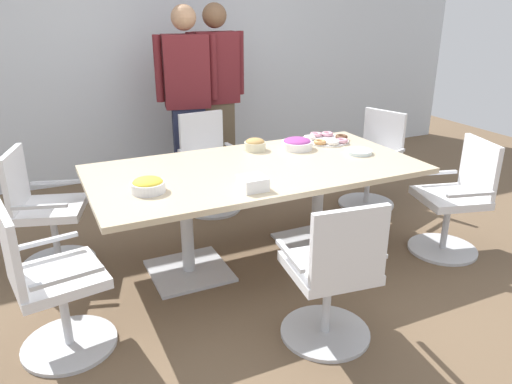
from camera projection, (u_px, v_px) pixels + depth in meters
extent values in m
cube|color=brown|center=(256.00, 257.00, 3.89)|extent=(10.00, 10.00, 0.01)
cube|color=silver|center=(163.00, 48.00, 5.41)|extent=(8.00, 0.10, 2.80)
cube|color=#CCB793|center=(256.00, 169.00, 3.63)|extent=(2.40, 1.20, 0.04)
cube|color=silver|center=(189.00, 271.00, 3.67)|extent=(0.56, 0.56, 0.02)
cylinder|color=silver|center=(187.00, 227.00, 3.54)|extent=(0.09, 0.09, 0.69)
cube|color=silver|center=(316.00, 242.00, 4.11)|extent=(0.56, 0.56, 0.02)
cylinder|color=silver|center=(318.00, 202.00, 3.98)|extent=(0.09, 0.09, 0.69)
cylinder|color=silver|center=(442.00, 249.00, 3.99)|extent=(0.66, 0.66, 0.02)
cylinder|color=silver|center=(446.00, 225.00, 3.91)|extent=(0.05, 0.05, 0.41)
cube|color=white|center=(450.00, 198.00, 3.83)|extent=(0.56, 0.56, 0.06)
cube|color=white|center=(480.00, 167.00, 3.78)|extent=(0.15, 0.43, 0.42)
cube|color=silver|center=(471.00, 195.00, 3.56)|extent=(0.36, 0.12, 0.02)
cube|color=silver|center=(436.00, 173.00, 4.01)|extent=(0.36, 0.12, 0.02)
cylinder|color=silver|center=(366.00, 203.00, 4.89)|extent=(0.68, 0.68, 0.02)
cylinder|color=silver|center=(368.00, 183.00, 4.81)|extent=(0.05, 0.05, 0.41)
cube|color=white|center=(370.00, 160.00, 4.73)|extent=(0.58, 0.58, 0.06)
cube|color=white|center=(384.00, 132.00, 4.78)|extent=(0.18, 0.43, 0.42)
cube|color=silver|center=(393.00, 154.00, 4.52)|extent=(0.36, 0.15, 0.02)
cube|color=silver|center=(349.00, 143.00, 4.85)|extent=(0.36, 0.15, 0.02)
cylinder|color=silver|center=(213.00, 208.00, 4.78)|extent=(0.58, 0.58, 0.02)
cylinder|color=silver|center=(212.00, 187.00, 4.71)|extent=(0.05, 0.05, 0.41)
cube|color=white|center=(211.00, 164.00, 4.62)|extent=(0.49, 0.49, 0.06)
cube|color=white|center=(201.00, 134.00, 4.71)|extent=(0.44, 0.07, 0.42)
cube|color=silver|center=(234.00, 148.00, 4.69)|extent=(0.06, 0.37, 0.02)
cube|color=silver|center=(186.00, 155.00, 4.47)|extent=(0.06, 0.37, 0.02)
cylinder|color=silver|center=(60.00, 263.00, 3.78)|extent=(0.67, 0.67, 0.02)
cylinder|color=silver|center=(56.00, 237.00, 3.70)|extent=(0.05, 0.05, 0.41)
cube|color=white|center=(51.00, 209.00, 3.62)|extent=(0.57, 0.57, 0.06)
cube|color=white|center=(15.00, 180.00, 3.51)|extent=(0.17, 0.43, 0.42)
cube|color=silver|center=(56.00, 182.00, 3.80)|extent=(0.36, 0.14, 0.02)
cube|color=silver|center=(40.00, 207.00, 3.35)|extent=(0.36, 0.14, 0.02)
cylinder|color=silver|center=(70.00, 344.00, 2.88)|extent=(0.62, 0.62, 0.02)
cylinder|color=silver|center=(65.00, 313.00, 2.81)|extent=(0.05, 0.05, 0.41)
cube|color=white|center=(59.00, 277.00, 2.72)|extent=(0.53, 0.53, 0.06)
cube|color=white|center=(10.00, 249.00, 2.53)|extent=(0.11, 0.44, 0.42)
cube|color=silver|center=(45.00, 241.00, 2.87)|extent=(0.37, 0.09, 0.02)
cube|color=silver|center=(68.00, 278.00, 2.49)|extent=(0.37, 0.09, 0.02)
cylinder|color=silver|center=(325.00, 332.00, 2.99)|extent=(0.60, 0.60, 0.02)
cylinder|color=silver|center=(327.00, 302.00, 2.91)|extent=(0.05, 0.05, 0.41)
cube|color=white|center=(329.00, 267.00, 2.83)|extent=(0.51, 0.51, 0.06)
cube|color=white|center=(349.00, 246.00, 2.55)|extent=(0.44, 0.09, 0.42)
cube|color=silver|center=(290.00, 255.00, 2.71)|extent=(0.07, 0.37, 0.02)
cube|color=silver|center=(368.00, 242.00, 2.86)|extent=(0.07, 0.37, 0.02)
cube|color=#232842|center=(190.00, 150.00, 5.11)|extent=(0.35, 0.26, 0.89)
cube|color=maroon|center=(186.00, 72.00, 4.82)|extent=(0.47, 0.30, 0.70)
sphere|color=tan|center=(183.00, 17.00, 4.64)|extent=(0.24, 0.24, 0.24)
cylinder|color=maroon|center=(213.00, 67.00, 4.87)|extent=(0.09, 0.09, 0.63)
cylinder|color=maroon|center=(158.00, 69.00, 4.75)|extent=(0.09, 0.09, 0.63)
cube|color=brown|center=(218.00, 144.00, 5.31)|extent=(0.32, 0.21, 0.89)
cube|color=maroon|center=(216.00, 68.00, 5.02)|extent=(0.45, 0.23, 0.71)
sphere|color=brown|center=(214.00, 15.00, 4.84)|extent=(0.24, 0.24, 0.24)
cylinder|color=maroon|center=(240.00, 63.00, 5.11)|extent=(0.08, 0.08, 0.64)
cylinder|color=maroon|center=(191.00, 66.00, 4.91)|extent=(0.08, 0.08, 0.64)
cylinder|color=white|center=(148.00, 187.00, 3.13)|extent=(0.22, 0.22, 0.07)
ellipsoid|color=yellow|center=(148.00, 182.00, 3.12)|extent=(0.19, 0.19, 0.06)
cylinder|color=white|center=(297.00, 145.00, 4.05)|extent=(0.25, 0.25, 0.06)
ellipsoid|color=#9E3D8E|center=(297.00, 141.00, 4.03)|extent=(0.22, 0.22, 0.06)
cylinder|color=beige|center=(255.00, 146.00, 4.00)|extent=(0.17, 0.17, 0.07)
ellipsoid|color=tan|center=(255.00, 142.00, 3.99)|extent=(0.15, 0.15, 0.06)
cylinder|color=white|center=(326.00, 141.00, 4.27)|extent=(0.39, 0.39, 0.01)
torus|color=brown|center=(341.00, 137.00, 4.31)|extent=(0.11, 0.11, 0.03)
torus|color=pink|center=(327.00, 134.00, 4.40)|extent=(0.11, 0.11, 0.03)
torus|color=pink|center=(316.00, 134.00, 4.38)|extent=(0.11, 0.11, 0.03)
torus|color=white|center=(310.00, 137.00, 4.28)|extent=(0.11, 0.11, 0.03)
torus|color=tan|center=(320.00, 142.00, 4.15)|extent=(0.11, 0.11, 0.03)
torus|color=white|center=(333.00, 142.00, 4.13)|extent=(0.11, 0.11, 0.03)
torus|color=pink|center=(342.00, 141.00, 4.19)|extent=(0.11, 0.11, 0.03)
cylinder|color=white|center=(358.00, 153.00, 3.93)|extent=(0.21, 0.21, 0.01)
cylinder|color=silver|center=(358.00, 152.00, 3.93)|extent=(0.21, 0.21, 0.01)
cylinder|color=white|center=(358.00, 152.00, 3.92)|extent=(0.21, 0.21, 0.01)
cylinder|color=silver|center=(359.00, 151.00, 3.92)|extent=(0.21, 0.21, 0.01)
cylinder|color=white|center=(359.00, 150.00, 3.92)|extent=(0.21, 0.21, 0.01)
cube|color=white|center=(253.00, 183.00, 3.17)|extent=(0.16, 0.16, 0.09)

